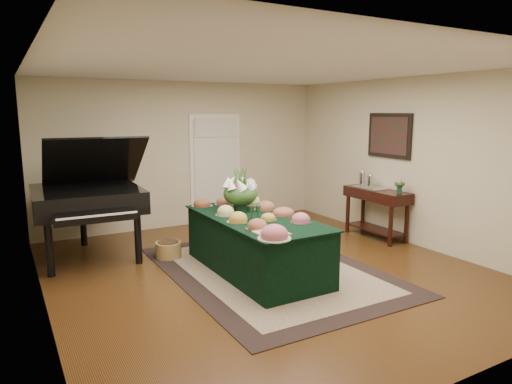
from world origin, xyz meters
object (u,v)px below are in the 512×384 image
grand_piano (88,197)px  mahogany_sideboard (377,200)px  floral_centerpiece (240,190)px  buffet_table (256,244)px

grand_piano → mahogany_sideboard: size_ratio=1.50×
floral_centerpiece → mahogany_sideboard: 2.67m
floral_centerpiece → mahogany_sideboard: bearing=0.4°
buffet_table → mahogany_sideboard: 2.71m
floral_centerpiece → grand_piano: 2.26m
buffet_table → mahogany_sideboard: mahogany_sideboard is taller
buffet_table → floral_centerpiece: size_ratio=4.59×
buffet_table → floral_centerpiece: (0.02, 0.47, 0.68)m
grand_piano → mahogany_sideboard: bearing=-16.0°
floral_centerpiece → grand_piano: grand_piano is taller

